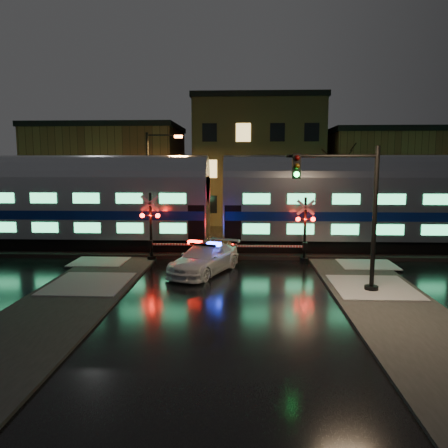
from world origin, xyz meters
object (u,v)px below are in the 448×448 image
Objects in this scene: police_car at (204,259)px; streetlight at (152,179)px; crossing_signal_left at (157,233)px; crossing_signal_right at (299,236)px; traffic_light at (351,216)px.

police_car is 11.04m from streetlight.
crossing_signal_left is 7.47m from streetlight.
crossing_signal_left is at bearing 179.96° from crossing_signal_right.
streetlight reaches higher than crossing_signal_right.
traffic_light reaches higher than crossing_signal_left.
crossing_signal_right is at bearing 101.92° from traffic_light.
traffic_light is (9.63, -5.83, 1.75)m from crossing_signal_left.
police_car is at bearing -63.50° from streetlight.
police_car is at bearing -153.37° from crossing_signal_right.
traffic_light is at bearing -31.18° from crossing_signal_left.
crossing_signal_left is (-8.13, 0.01, 0.10)m from crossing_signal_right.
streetlight is at bearing 103.78° from crossing_signal_left.
crossing_signal_right is 0.68× the size of streetlight.
crossing_signal_right is 6.29m from traffic_light.
traffic_light is 16.88m from streetlight.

